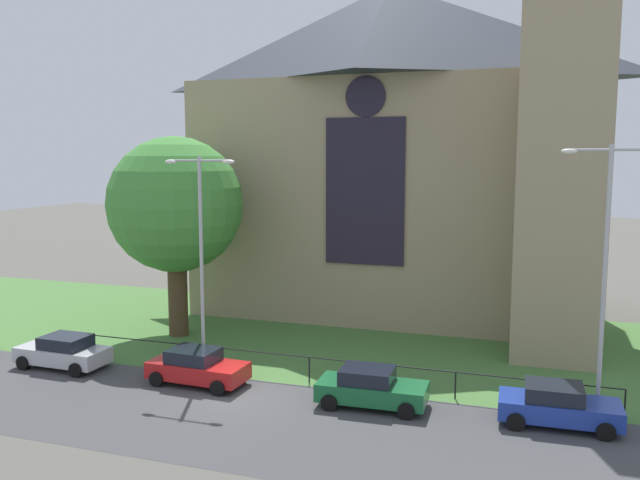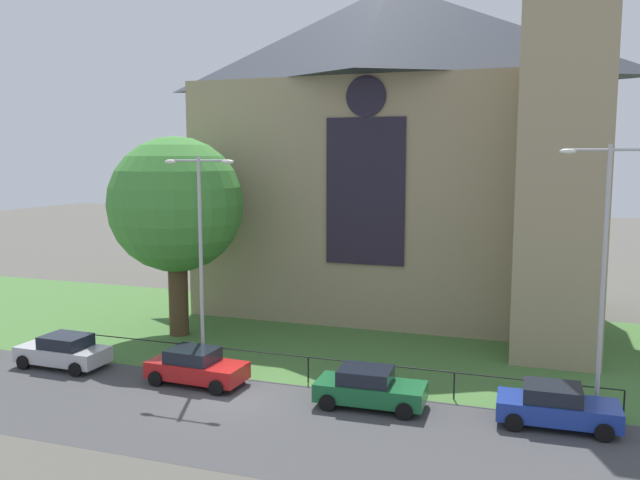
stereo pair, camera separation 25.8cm
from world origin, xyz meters
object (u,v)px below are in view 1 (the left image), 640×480
object	(u,v)px
parked_car_red	(197,367)
parked_car_green	(371,388)
parked_car_silver	(64,352)
parked_car_blue	(558,406)
streetlamp_far	(606,251)
church_building	(400,146)
tree_left_near	(175,206)
streetlamp_near	(201,239)

from	to	relation	value
parked_car_red	parked_car_green	xyz separation A→B (m)	(7.63, -0.12, 0.00)
parked_car_silver	parked_car_blue	size ratio (longest dim) A/B	1.00
parked_car_red	parked_car_blue	bearing A→B (deg)	3.71
parked_car_blue	parked_car_silver	bearing A→B (deg)	178.81
streetlamp_far	parked_car_green	size ratio (longest dim) A/B	2.36
parked_car_silver	parked_car_blue	distance (m)	21.30
church_building	streetlamp_far	world-z (taller)	church_building
tree_left_near	parked_car_red	size ratio (longest dim) A/B	2.49
tree_left_near	streetlamp_near	world-z (taller)	tree_left_near
streetlamp_near	parked_car_silver	world-z (taller)	streetlamp_near
streetlamp_near	parked_car_red	world-z (taller)	streetlamp_near
church_building	parked_car_blue	distance (m)	20.80
tree_left_near	parked_car_red	world-z (taller)	tree_left_near
tree_left_near	streetlamp_far	distance (m)	21.25
parked_car_silver	parked_car_red	world-z (taller)	same
streetlamp_near	streetlamp_far	distance (m)	16.41
streetlamp_near	parked_car_green	distance (m)	9.88
parked_car_silver	church_building	bearing A→B (deg)	-125.24
streetlamp_near	streetlamp_far	world-z (taller)	streetlamp_far
parked_car_silver	parked_car_red	xyz separation A→B (m)	(6.87, -0.00, 0.00)
church_building	streetlamp_far	xyz separation A→B (m)	(10.63, -14.66, -4.05)
church_building	parked_car_silver	bearing A→B (deg)	-126.63
church_building	streetlamp_far	size ratio (longest dim) A/B	2.59
parked_car_red	parked_car_blue	size ratio (longest dim) A/B	1.01
church_building	tree_left_near	world-z (taller)	church_building
parked_car_green	parked_car_blue	distance (m)	6.81
tree_left_near	streetlamp_near	xyz separation A→B (m)	(4.23, -4.99, -1.03)
streetlamp_far	parked_car_silver	size ratio (longest dim) A/B	2.37
parked_car_silver	parked_car_green	size ratio (longest dim) A/B	1.00
streetlamp_near	church_building	bearing A→B (deg)	68.48
streetlamp_near	parked_car_blue	world-z (taller)	streetlamp_near
church_building	tree_left_near	xyz separation A→B (m)	(-10.01, -9.66, -3.24)
parked_car_red	parked_car_blue	world-z (taller)	same
church_building	parked_car_red	size ratio (longest dim) A/B	6.07
streetlamp_near	streetlamp_far	bearing A→B (deg)	-0.00
parked_car_silver	streetlamp_near	bearing A→B (deg)	-164.33
streetlamp_far	parked_car_green	bearing A→B (deg)	-168.16
parked_car_green	parked_car_silver	bearing A→B (deg)	177.69
church_building	parked_car_blue	world-z (taller)	church_building
church_building	parked_car_red	distance (m)	19.56
tree_left_near	parked_car_red	bearing A→B (deg)	-54.08
streetlamp_far	parked_car_green	distance (m)	10.03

